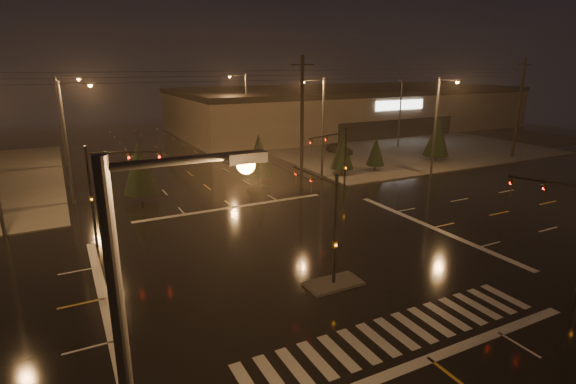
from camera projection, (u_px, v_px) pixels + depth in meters
name	position (u px, v px, depth m)	size (l,w,h in m)	color
ground	(298.00, 257.00, 27.20)	(140.00, 140.00, 0.00)	black
sidewalk_ne	(380.00, 143.00, 66.04)	(36.00, 36.00, 0.12)	#4E4B45
median_island	(334.00, 283.00, 23.77)	(3.00, 1.60, 0.15)	#4E4B45
crosswalk	(396.00, 333.00, 19.51)	(15.00, 2.60, 0.01)	beige
stop_bar_near	(429.00, 359.00, 17.80)	(16.00, 0.50, 0.01)	beige
stop_bar_far	(233.00, 207.00, 36.60)	(16.00, 0.50, 0.01)	beige
parking_lot	(415.00, 142.00, 66.53)	(50.00, 24.00, 0.08)	black
retail_building	(347.00, 106.00, 80.86)	(60.20, 28.30, 7.20)	#6A624C
signal_mast_median	(326.00, 213.00, 23.55)	(0.25, 4.59, 6.00)	black
signal_mast_ne	(338.00, 153.00, 39.00)	(4.84, 1.86, 6.00)	black
signal_mast_nw	(105.00, 178.00, 30.63)	(4.84, 1.86, 6.00)	black
signal_mast_se	(571.00, 222.00, 22.36)	(1.55, 3.87, 6.00)	black
streetlight_1	(69.00, 134.00, 36.06)	(2.77, 0.32, 10.00)	#38383A
streetlight_2	(63.00, 115.00, 49.73)	(2.77, 0.32, 10.00)	#38383A
streetlight_3	(320.00, 121.00, 44.20)	(2.77, 0.32, 10.00)	#38383A
streetlight_4	(244.00, 105.00, 61.29)	(2.77, 0.32, 10.00)	#38383A
streetlight_6	(438.00, 121.00, 44.85)	(0.32, 2.77, 10.00)	#38383A
utility_pole_1	(302.00, 122.00, 41.00)	(2.20, 0.32, 12.00)	black
utility_pole_2	(519.00, 108.00, 54.22)	(2.20, 0.32, 12.00)	black
conifer_0	(342.00, 151.00, 46.47)	(2.44, 2.44, 4.51)	black
conifer_1	(376.00, 151.00, 48.16)	(1.95, 1.95, 3.75)	black
conifer_2	(437.00, 136.00, 53.11)	(2.96, 2.96, 5.32)	black
conifer_3	(139.00, 167.00, 37.55)	(2.85, 2.85, 5.15)	black
conifer_4	(259.00, 155.00, 43.60)	(2.61, 2.61, 4.77)	black
car_parked	(340.00, 148.00, 58.03)	(1.72, 4.27, 1.46)	black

